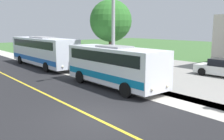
# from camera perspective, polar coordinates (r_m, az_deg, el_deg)

# --- Properties ---
(ground_plane) EXTENTS (120.00, 120.00, 0.00)m
(ground_plane) POSITION_cam_1_polar(r_m,az_deg,el_deg) (11.34, -4.13, -10.96)
(ground_plane) COLOR #3D6633
(road_surface) EXTENTS (8.00, 100.00, 0.01)m
(road_surface) POSITION_cam_1_polar(r_m,az_deg,el_deg) (11.34, -4.13, -10.94)
(road_surface) COLOR black
(road_surface) RESTS_ON ground
(sidewalk) EXTENTS (2.40, 100.00, 0.01)m
(sidewalk) POSITION_cam_1_polar(r_m,az_deg,el_deg) (14.79, 12.64, -6.17)
(sidewalk) COLOR #B2ADA3
(sidewalk) RESTS_ON ground
(road_centre_line) EXTENTS (0.16, 100.00, 0.00)m
(road_centre_line) POSITION_cam_1_polar(r_m,az_deg,el_deg) (11.33, -4.13, -10.92)
(road_centre_line) COLOR gold
(road_centre_line) RESTS_ON ground
(shuttle_bus_front) EXTENTS (2.62, 8.06, 2.81)m
(shuttle_bus_front) POSITION_cam_1_polar(r_m,az_deg,el_deg) (16.67, 0.50, 1.31)
(shuttle_bus_front) COLOR white
(shuttle_bus_front) RESTS_ON ground
(transit_bus_rear) EXTENTS (2.70, 10.99, 3.06)m
(transit_bus_rear) POSITION_cam_1_polar(r_m,az_deg,el_deg) (26.55, -15.70, 4.42)
(transit_bus_rear) COLOR silver
(transit_bus_rear) RESTS_ON ground
(street_light_pole) EXTENTS (1.97, 0.24, 7.11)m
(street_light_pole) POSITION_cam_1_polar(r_m,az_deg,el_deg) (17.28, -0.05, 9.62)
(street_light_pole) COLOR #9E9EA3
(street_light_pole) RESTS_ON ground
(parked_car_near) EXTENTS (2.18, 4.48, 1.45)m
(parked_car_near) POSITION_cam_1_polar(r_m,az_deg,el_deg) (22.31, 24.38, 0.36)
(parked_car_near) COLOR white
(parked_car_near) RESTS_ON ground
(tree_curbside) EXTENTS (3.57, 3.57, 6.36)m
(tree_curbside) POSITION_cam_1_polar(r_m,az_deg,el_deg) (21.40, -0.29, 11.24)
(tree_curbside) COLOR brown
(tree_curbside) RESTS_ON ground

